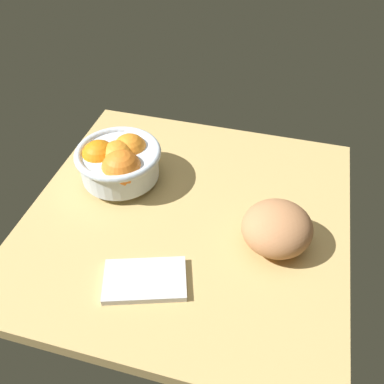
{
  "coord_description": "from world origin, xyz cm",
  "views": [
    {
      "loc": [
        -16.72,
        57.67,
        63.74
      ],
      "look_at": [
        -0.55,
        -2.01,
        5.0
      ],
      "focal_mm": 39.23,
      "sensor_mm": 36.0,
      "label": 1
    }
  ],
  "objects": [
    {
      "name": "ground_plane",
      "position": [
        0.0,
        0.0,
        -1.5
      ],
      "size": [
        65.76,
        66.01,
        3.0
      ],
      "primitive_type": "cube",
      "color": "tan"
    },
    {
      "name": "fruit_bowl",
      "position": [
        17.3,
        -6.6,
        5.64
      ],
      "size": [
        18.76,
        18.76,
        10.75
      ],
      "color": "silver",
      "rests_on": "ground"
    },
    {
      "name": "bread_loaf",
      "position": [
        -18.46,
        2.88,
        4.53
      ],
      "size": [
        18.43,
        18.32,
        9.06
      ],
      "primitive_type": "ellipsoid",
      "rotation": [
        0.0,
        0.0,
        0.57
      ],
      "color": "#B87B50",
      "rests_on": "ground"
    },
    {
      "name": "napkin_folded",
      "position": [
        2.81,
        17.86,
        0.64
      ],
      "size": [
        16.79,
        13.08,
        1.28
      ],
      "primitive_type": "cube",
      "rotation": [
        0.0,
        0.0,
        0.32
      ],
      "color": "silver",
      "rests_on": "ground"
    }
  ]
}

